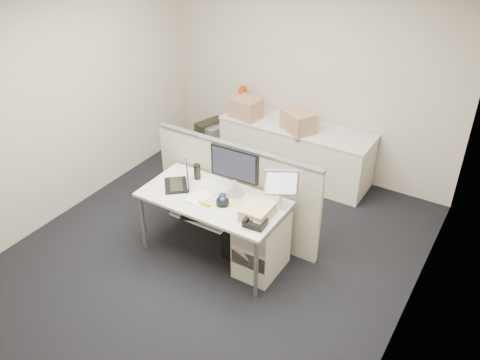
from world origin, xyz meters
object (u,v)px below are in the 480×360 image
Objects in this scene: monitor_main at (235,172)px; laptop at (176,176)px; desk at (213,203)px; desk_phone at (255,223)px.

monitor_main reaches higher than laptop.
desk is at bearing -132.52° from monitor_main.
desk is 0.49m from laptop.
desk is at bearing 159.12° from desk_phone.
monitor_main is 0.62m from desk_phone.
desk_phone is (1.05, -0.16, -0.09)m from laptop.
monitor_main reaches higher than desk_phone.
desk_phone is at bearing 41.02° from laptop.
desk_phone is (0.45, -0.36, -0.23)m from monitor_main.
laptop is 1.60× the size of desk_phone.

